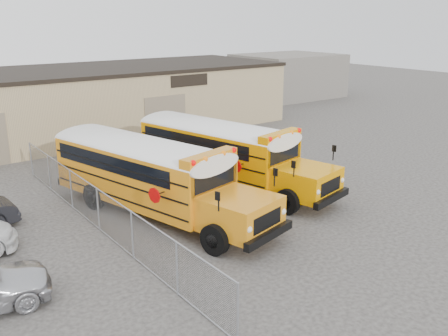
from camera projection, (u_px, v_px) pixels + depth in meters
ground at (262, 219)px, 21.08m from camera, size 120.00×120.00×0.00m
warehouse at (82, 101)px, 35.78m from camera, size 30.20×10.20×4.67m
chainlink_fence at (98, 209)px, 19.72m from camera, size 0.07×18.07×1.81m
distant_building_right at (288, 76)px, 52.53m from camera, size 10.00×8.00×4.40m
school_bus_left at (59, 145)px, 25.36m from camera, size 5.40×11.63×3.31m
school_bus_right at (138, 130)px, 29.04m from camera, size 5.10×11.41×3.25m
tarp_bundle at (265, 211)px, 19.81m from camera, size 1.15×1.15×1.57m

